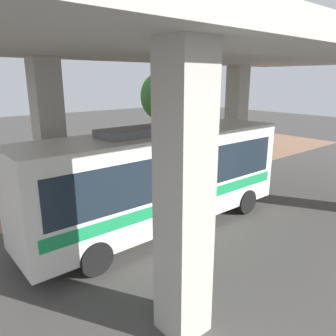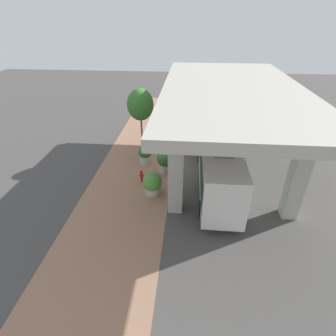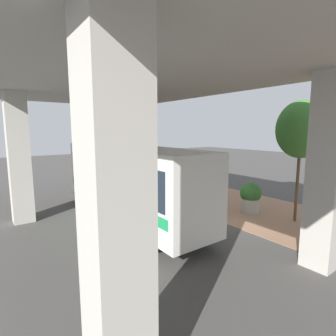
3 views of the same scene
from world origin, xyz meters
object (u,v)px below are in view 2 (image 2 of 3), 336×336
Objects in this scene: fire_hydrant at (142,176)px; street_tree_near at (140,105)px; planter_middle at (166,160)px; bus at (218,161)px; planter_back at (145,155)px; planter_front at (152,184)px.

street_tree_near reaches higher than fire_hydrant.
fire_hydrant is at bearing -135.12° from planter_middle.
planter_middle is 0.33× the size of street_tree_near.
planter_back is at bearing 153.24° from bus.
planter_back is at bearing 149.57° from planter_middle.
planter_middle reaches higher than planter_front.
fire_hydrant is 1.78m from planter_front.
planter_middle reaches higher than fire_hydrant.
planter_front is at bearing -74.19° from street_tree_near.
street_tree_near reaches higher than bus.
fire_hydrant is 0.61× the size of planter_front.
fire_hydrant is 0.17× the size of street_tree_near.
street_tree_near is at bearing 105.81° from planter_front.
bus is 4.80m from planter_front.
street_tree_near is (-1.76, 6.23, 3.53)m from planter_front.
planter_back is 0.28× the size of street_tree_near.
bus is 5.70m from fire_hydrant.
bus reaches higher than planter_back.
street_tree_near is (-6.22, 4.94, 2.30)m from bus.
fire_hydrant is 0.61× the size of planter_back.
bus reaches higher than planter_front.
fire_hydrant is 2.72m from planter_back.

